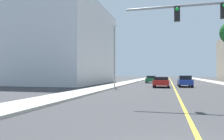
% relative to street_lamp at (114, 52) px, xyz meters
% --- Properties ---
extents(ground, '(192.00, 192.00, 0.00)m').
position_rel_street_lamp_xyz_m(ground, '(7.38, 20.02, -4.48)').
color(ground, '#38383A').
extents(sidewalk_left, '(2.70, 168.00, 0.15)m').
position_rel_street_lamp_xyz_m(sidewalk_left, '(-0.85, 20.02, -4.40)').
color(sidewalk_left, '#B2ADA3').
rests_on(sidewalk_left, ground).
extents(sidewalk_right, '(2.70, 168.00, 0.15)m').
position_rel_street_lamp_xyz_m(sidewalk_right, '(15.61, 20.02, -4.40)').
color(sidewalk_right, '#B2ADA3').
rests_on(sidewalk_right, ground).
extents(lane_marking_center, '(0.16, 144.00, 0.01)m').
position_rel_street_lamp_xyz_m(lane_marking_center, '(7.38, 20.02, -4.47)').
color(lane_marking_center, yellow).
rests_on(lane_marking_center, ground).
extents(building_left_near, '(12.86, 20.27, 13.70)m').
position_rel_street_lamp_xyz_m(building_left_near, '(-10.81, 8.36, 2.38)').
color(building_left_near, silver).
rests_on(building_left_near, ground).
extents(street_lamp, '(0.56, 0.28, 7.81)m').
position_rel_street_lamp_xyz_m(street_lamp, '(0.00, 0.00, 0.00)').
color(street_lamp, gray).
rests_on(street_lamp, sidewalk_left).
extents(car_red, '(1.97, 4.12, 1.34)m').
position_rel_street_lamp_xyz_m(car_red, '(5.80, 1.74, -3.76)').
color(car_red, red).
rests_on(car_red, ground).
extents(car_green, '(2.02, 3.93, 1.36)m').
position_rel_street_lamp_xyz_m(car_green, '(3.65, 14.39, -3.76)').
color(car_green, '#196638').
rests_on(car_green, ground).
extents(car_blue, '(1.76, 4.35, 1.50)m').
position_rel_street_lamp_xyz_m(car_blue, '(8.83, 3.45, -3.70)').
color(car_blue, '#1E389E').
rests_on(car_blue, ground).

